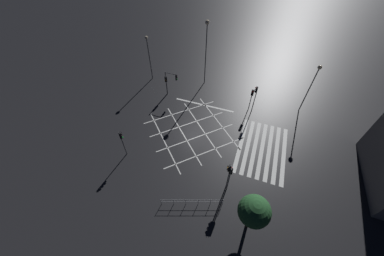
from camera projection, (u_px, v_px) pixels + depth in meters
name	position (u px, v px, depth m)	size (l,w,h in m)	color
ground_plane	(192.00, 130.00, 29.62)	(200.00, 200.00, 0.00)	black
road_markings	(239.00, 141.00, 28.34)	(14.02, 19.50, 0.01)	silver
traffic_light_sw_cross	(229.00, 172.00, 21.72)	(0.36, 0.39, 4.15)	#424244
traffic_light_se_cross	(255.00, 94.00, 29.91)	(0.36, 0.39, 4.53)	#424244
traffic_light_se_main	(252.00, 96.00, 30.69)	(0.39, 0.36, 3.64)	#424244
traffic_light_ne_main	(166.00, 82.00, 33.34)	(0.39, 0.36, 3.38)	#424244
traffic_light_sw_main	(230.00, 174.00, 21.65)	(0.39, 0.36, 3.99)	#424244
traffic_light_ne_cross	(172.00, 79.00, 32.75)	(0.36, 2.08, 4.16)	#424244
traffic_light_nw_cross	(122.00, 139.00, 24.75)	(0.36, 0.39, 4.08)	#424244
street_lamp_east	(314.00, 79.00, 28.40)	(0.54, 0.54, 7.59)	#424244
street_lamp_west	(207.00, 38.00, 31.54)	(0.63, 0.63, 10.44)	#424244
street_lamp_far	(148.00, 50.00, 34.37)	(0.49, 0.49, 7.57)	#424244
street_tree_near	(254.00, 211.00, 18.27)	(2.87, 2.87, 5.13)	#473323
pedestrian_railing	(192.00, 201.00, 22.00)	(2.21, 6.05, 1.05)	gray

